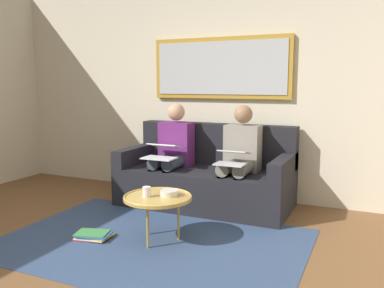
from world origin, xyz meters
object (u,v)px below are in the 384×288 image
at_px(couch, 207,177).
at_px(bowl, 169,193).
at_px(person_left, 240,155).
at_px(magazine_stack, 93,235).
at_px(laptop_white, 163,151).
at_px(laptop_silver, 232,157).
at_px(person_right, 173,150).
at_px(cup, 147,192).
at_px(framed_mirror, 220,68).
at_px(coffee_table, 158,198).

height_order(couch, bowl, couch).
height_order(person_left, magazine_stack, person_left).
distance_m(bowl, laptop_white, 1.02).
distance_m(laptop_silver, person_right, 0.85).
bearing_deg(person_right, bowl, 115.65).
relative_size(cup, laptop_white, 0.25).
relative_size(couch, magazine_stack, 5.47).
bearing_deg(laptop_silver, cup, 64.87).
distance_m(person_left, magazine_stack, 1.73).
xyz_separation_m(bowl, person_left, (-0.29, -1.09, 0.18)).
height_order(framed_mirror, laptop_white, framed_mirror).
bearing_deg(laptop_silver, laptop_white, -0.69).
distance_m(couch, laptop_silver, 0.60).
distance_m(framed_mirror, magazine_stack, 2.41).
distance_m(laptop_white, magazine_stack, 1.26).
xyz_separation_m(coffee_table, laptop_white, (0.44, -0.91, 0.24)).
bearing_deg(person_right, couch, -170.44).
bearing_deg(cup, laptop_white, -69.26).
bearing_deg(cup, coffee_table, -145.89).
distance_m(bowl, person_left, 1.14).
distance_m(cup, person_left, 1.29).
xyz_separation_m(couch, laptop_white, (0.41, 0.31, 0.32)).
relative_size(couch, coffee_table, 3.19).
bearing_deg(couch, person_left, 170.44).
bearing_deg(person_left, laptop_white, 16.53).
relative_size(couch, framed_mirror, 1.11).
bearing_deg(framed_mirror, magazine_stack, 74.03).
bearing_deg(coffee_table, person_right, -68.92).
distance_m(person_right, magazine_stack, 1.47).
height_order(couch, person_right, person_right).
bearing_deg(magazine_stack, laptop_white, -95.69).
height_order(coffee_table, laptop_silver, laptop_silver).
bearing_deg(bowl, coffee_table, 34.17).
bearing_deg(couch, person_right, 9.56).
relative_size(framed_mirror, person_right, 1.50).
distance_m(couch, person_right, 0.51).
height_order(coffee_table, bowl, bowl).
bearing_deg(person_left, coffee_table, 72.26).
bearing_deg(person_right, laptop_white, 90.00).
bearing_deg(coffee_table, laptop_white, -64.00).
distance_m(framed_mirror, coffee_table, 1.98).
distance_m(bowl, magazine_stack, 0.79).
height_order(couch, laptop_silver, couch).
height_order(framed_mirror, laptop_silver, framed_mirror).
distance_m(couch, bowl, 1.17).
distance_m(cup, magazine_stack, 0.65).
height_order(framed_mirror, magazine_stack, framed_mirror).
bearing_deg(laptop_silver, couch, -38.18).
bearing_deg(bowl, couch, -84.12).
relative_size(framed_mirror, coffee_table, 2.87).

